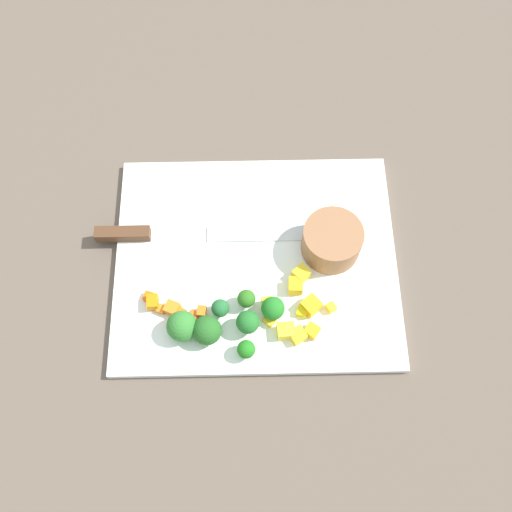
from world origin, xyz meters
TOP-DOWN VIEW (x-y plane):
  - ground_plane at (0.00, 0.00)m, footprint 4.00×4.00m
  - cutting_board at (0.00, 0.00)m, footprint 0.40×0.33m
  - prep_bowl at (0.11, 0.01)m, footprint 0.08×0.08m
  - chef_knife at (-0.13, 0.04)m, footprint 0.32×0.02m
  - carrot_dice_0 at (-0.14, -0.07)m, footprint 0.02×0.02m
  - carrot_dice_1 at (-0.09, -0.08)m, footprint 0.02×0.02m
  - carrot_dice_2 at (-0.13, -0.07)m, footprint 0.01×0.01m
  - carrot_dice_3 at (-0.11, -0.08)m, footprint 0.02×0.02m
  - carrot_dice_4 at (-0.12, -0.08)m, footprint 0.02×0.02m
  - carrot_dice_5 at (-0.15, -0.06)m, footprint 0.02×0.02m
  - carrot_dice_6 at (-0.08, -0.08)m, footprint 0.01×0.02m
  - pepper_dice_0 at (0.10, -0.08)m, footprint 0.02×0.02m
  - pepper_dice_1 at (0.04, -0.11)m, footprint 0.02×0.02m
  - pepper_dice_2 at (0.06, -0.08)m, footprint 0.02×0.02m
  - pepper_dice_3 at (0.06, -0.03)m, footprint 0.03×0.03m
  - pepper_dice_4 at (0.05, -0.12)m, footprint 0.03×0.03m
  - pepper_dice_5 at (0.07, -0.08)m, footprint 0.03×0.03m
  - pepper_dice_6 at (0.05, -0.05)m, footprint 0.02×0.02m
  - pepper_dice_7 at (0.02, -0.09)m, footprint 0.02×0.02m
  - pepper_dice_8 at (0.07, -0.11)m, footprint 0.02×0.02m
  - pepper_dice_9 at (0.01, -0.07)m, footprint 0.02×0.02m
  - broccoli_floret_0 at (0.02, -0.08)m, footprint 0.03×0.03m
  - broccoli_floret_1 at (-0.01, -0.10)m, footprint 0.03×0.03m
  - broccoli_floret_2 at (-0.07, -0.11)m, footprint 0.04×0.04m
  - broccoli_floret_3 at (-0.01, -0.07)m, footprint 0.02×0.02m
  - broccoli_floret_4 at (-0.10, -0.10)m, footprint 0.04×0.04m
  - broccoli_floret_5 at (-0.02, -0.14)m, footprint 0.02×0.02m
  - broccoli_floret_6 at (-0.05, -0.08)m, footprint 0.02×0.02m

SIDE VIEW (x-z plane):
  - ground_plane at x=0.00m, z-range 0.00..0.00m
  - cutting_board at x=0.00m, z-range 0.00..0.01m
  - carrot_dice_1 at x=-0.09m, z-range 0.01..0.02m
  - carrot_dice_2 at x=-0.13m, z-range 0.01..0.02m
  - carrot_dice_5 at x=-0.15m, z-range 0.01..0.02m
  - pepper_dice_2 at x=0.06m, z-range 0.01..0.02m
  - pepper_dice_7 at x=0.02m, z-range 0.01..0.02m
  - chef_knife at x=-0.13m, z-range 0.01..0.03m
  - pepper_dice_0 at x=0.10m, z-range 0.01..0.02m
  - carrot_dice_6 at x=-0.08m, z-range 0.01..0.03m
  - carrot_dice_3 at x=-0.11m, z-range 0.01..0.03m
  - pepper_dice_4 at x=0.05m, z-range 0.01..0.03m
  - pepper_dice_9 at x=0.01m, z-range 0.01..0.03m
  - pepper_dice_8 at x=0.07m, z-range 0.01..0.03m
  - carrot_dice_4 at x=-0.12m, z-range 0.01..0.03m
  - carrot_dice_0 at x=-0.14m, z-range 0.01..0.03m
  - pepper_dice_1 at x=0.04m, z-range 0.01..0.03m
  - pepper_dice_6 at x=0.05m, z-range 0.01..0.03m
  - pepper_dice_3 at x=0.06m, z-range 0.01..0.03m
  - pepper_dice_5 at x=0.07m, z-range 0.01..0.03m
  - broccoli_floret_5 at x=-0.02m, z-range 0.01..0.04m
  - broccoli_floret_6 at x=-0.05m, z-range 0.01..0.05m
  - broccoli_floret_3 at x=-0.01m, z-range 0.02..0.05m
  - broccoli_floret_4 at x=-0.10m, z-range 0.01..0.05m
  - broccoli_floret_2 at x=-0.07m, z-range 0.01..0.05m
  - broccoli_floret_0 at x=0.02m, z-range 0.01..0.05m
  - broccoli_floret_1 at x=-0.01m, z-range 0.01..0.05m
  - prep_bowl at x=0.11m, z-range 0.01..0.06m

